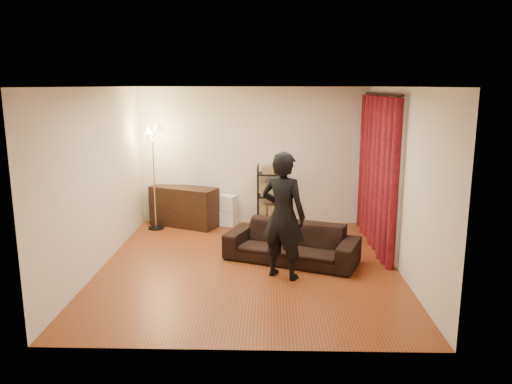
{
  "coord_description": "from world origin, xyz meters",
  "views": [
    {
      "loc": [
        0.3,
        -7.26,
        2.72
      ],
      "look_at": [
        0.1,
        0.3,
        1.1
      ],
      "focal_mm": 35.0,
      "sensor_mm": 36.0,
      "label": 1
    }
  ],
  "objects_px": {
    "storage_boxes": "(227,210)",
    "wire_shelf": "(272,196)",
    "person": "(283,216)",
    "sofa": "(291,243)",
    "floor_lamp": "(154,178)",
    "media_cabinet": "(184,206)"
  },
  "relations": [
    {
      "from": "media_cabinet",
      "to": "floor_lamp",
      "type": "bearing_deg",
      "value": -131.82
    },
    {
      "from": "floor_lamp",
      "to": "sofa",
      "type": "bearing_deg",
      "value": -34.58
    },
    {
      "from": "person",
      "to": "wire_shelf",
      "type": "relative_size",
      "value": 1.51
    },
    {
      "from": "sofa",
      "to": "person",
      "type": "xyz_separation_m",
      "value": [
        -0.16,
        -0.67,
        0.62
      ]
    },
    {
      "from": "person",
      "to": "media_cabinet",
      "type": "relative_size",
      "value": 1.38
    },
    {
      "from": "person",
      "to": "floor_lamp",
      "type": "bearing_deg",
      "value": -17.7
    },
    {
      "from": "wire_shelf",
      "to": "media_cabinet",
      "type": "bearing_deg",
      "value": -173.92
    },
    {
      "from": "sofa",
      "to": "storage_boxes",
      "type": "bearing_deg",
      "value": 141.29
    },
    {
      "from": "sofa",
      "to": "floor_lamp",
      "type": "bearing_deg",
      "value": 166.5
    },
    {
      "from": "person",
      "to": "storage_boxes",
      "type": "xyz_separation_m",
      "value": [
        -1.03,
        2.7,
        -0.61
      ]
    },
    {
      "from": "sofa",
      "to": "person",
      "type": "relative_size",
      "value": 1.12
    },
    {
      "from": "storage_boxes",
      "to": "person",
      "type": "bearing_deg",
      "value": -69.15
    },
    {
      "from": "person",
      "to": "storage_boxes",
      "type": "height_order",
      "value": "person"
    },
    {
      "from": "media_cabinet",
      "to": "wire_shelf",
      "type": "xyz_separation_m",
      "value": [
        1.73,
        0.03,
        0.22
      ]
    },
    {
      "from": "storage_boxes",
      "to": "wire_shelf",
      "type": "bearing_deg",
      "value": -1.25
    },
    {
      "from": "sofa",
      "to": "floor_lamp",
      "type": "relative_size",
      "value": 1.03
    },
    {
      "from": "storage_boxes",
      "to": "floor_lamp",
      "type": "height_order",
      "value": "floor_lamp"
    },
    {
      "from": "storage_boxes",
      "to": "wire_shelf",
      "type": "xyz_separation_m",
      "value": [
        0.89,
        -0.02,
        0.3
      ]
    },
    {
      "from": "wire_shelf",
      "to": "sofa",
      "type": "bearing_deg",
      "value": -76.5
    },
    {
      "from": "media_cabinet",
      "to": "storage_boxes",
      "type": "relative_size",
      "value": 2.18
    },
    {
      "from": "media_cabinet",
      "to": "sofa",
      "type": "bearing_deg",
      "value": -20.46
    },
    {
      "from": "storage_boxes",
      "to": "floor_lamp",
      "type": "distance_m",
      "value": 1.55
    }
  ]
}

